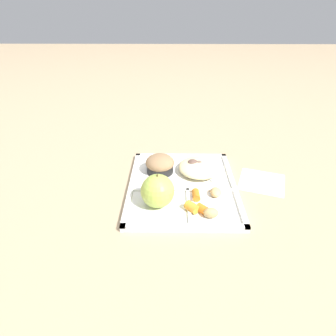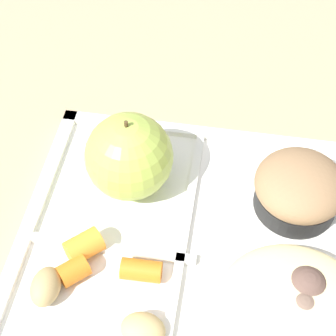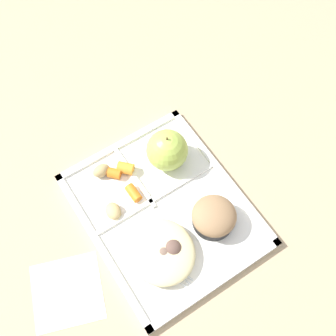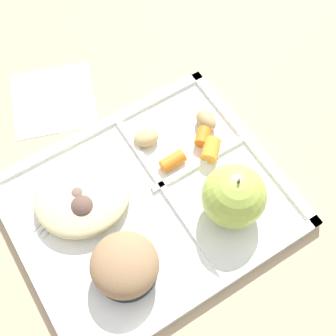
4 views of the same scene
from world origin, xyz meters
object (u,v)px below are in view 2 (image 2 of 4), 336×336
object	(u,v)px
lunch_tray	(210,254)
green_apple	(128,156)
bran_muffin	(298,189)
plastic_fork	(309,331)

from	to	relation	value
lunch_tray	green_apple	size ratio (longest dim) A/B	4.00
lunch_tray	bran_muffin	xyz separation A→B (m)	(0.07, 0.06, 0.03)
green_apple	bran_muffin	size ratio (longest dim) A/B	1.06
green_apple	plastic_fork	xyz separation A→B (m)	(0.17, -0.13, -0.04)
green_apple	lunch_tray	bearing A→B (deg)	-36.55
green_apple	bran_muffin	distance (m)	0.16
plastic_fork	bran_muffin	bearing A→B (deg)	96.83
lunch_tray	plastic_fork	size ratio (longest dim) A/B	2.55
green_apple	bran_muffin	world-z (taller)	green_apple
bran_muffin	plastic_fork	xyz separation A→B (m)	(0.02, -0.13, -0.02)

